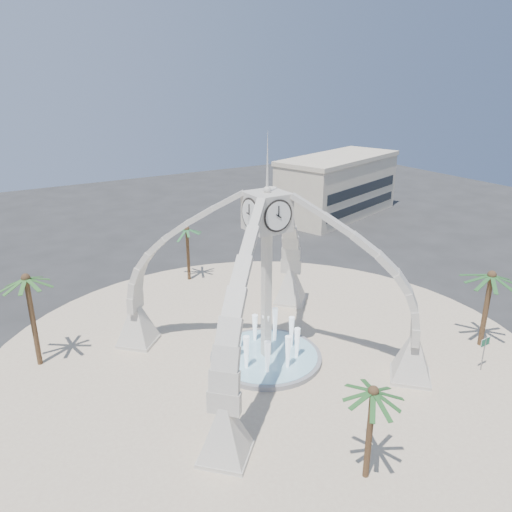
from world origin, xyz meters
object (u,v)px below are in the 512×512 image
palm_west (26,280)px  palm_north (187,230)px  street_sign (485,346)px  palm_east (492,276)px  palm_south (373,393)px  clock_tower (267,277)px  fountain (266,356)px

palm_west → palm_north: (15.45, 8.80, -1.29)m
street_sign → palm_east: bearing=34.9°
palm_north → palm_south: (-3.03, -28.66, -0.15)m
palm_east → palm_south: size_ratio=1.12×
clock_tower → palm_south: size_ratio=3.09×
palm_east → palm_south: palm_east is taller
street_sign → fountain: bearing=141.7°
clock_tower → street_sign: 15.66m
clock_tower → fountain: size_ratio=2.24×
palm_south → street_sign: palm_south is taller
palm_west → palm_north: 17.83m
palm_east → palm_west: palm_west is taller
palm_east → street_sign: (-3.00, -2.22, -3.77)m
fountain → palm_north: bearing=85.1°
palm_south → street_sign: size_ratio=2.17×
palm_east → palm_north: 27.00m
palm_east → street_sign: size_ratio=2.44×
palm_west → street_sign: size_ratio=2.75×
clock_tower → street_sign: bearing=-36.7°
palm_west → street_sign: bearing=-32.8°
fountain → palm_west: bearing=150.9°
fountain → palm_north: size_ratio=1.35×
palm_north → street_sign: bearing=-67.5°
palm_east → palm_west: 32.49m
palm_east → palm_north: palm_east is taller
clock_tower → palm_west: 16.06m
palm_east → street_sign: 5.31m
clock_tower → palm_north: clock_tower is taller
street_sign → palm_north: bearing=110.8°
clock_tower → palm_east: (15.01, -6.72, -0.81)m
palm_north → street_sign: palm_north is taller
palm_east → palm_south: (-16.63, -5.33, -0.60)m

